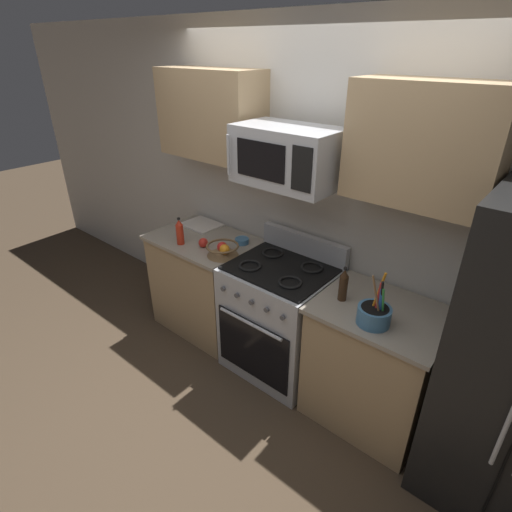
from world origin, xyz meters
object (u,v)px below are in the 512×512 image
Objects in this scene: bottle_hot_sauce at (180,232)px; fruit_basket at (223,250)px; range_oven at (279,317)px; apple_loose at (203,243)px; utensil_crock at (374,314)px; prep_bowl at (242,241)px; bottle_soy at (343,285)px; cutting_board at (202,225)px; microwave at (287,156)px.

fruit_basket is at bearing 10.17° from bottle_hot_sauce.
range_oven reaches higher than fruit_basket.
range_oven is 0.86m from apple_loose.
utensil_crock is 1.52m from apple_loose.
bottle_hot_sauce reaches higher than prep_bowl.
utensil_crock reaches higher than range_oven.
bottle_soy reaches higher than apple_loose.
bottle_hot_sauce is (-1.71, -0.03, 0.04)m from utensil_crock.
prep_bowl is at bearing 53.41° from apple_loose.
bottle_hot_sauce is at bearing -157.71° from apple_loose.
prep_bowl reaches higher than cutting_board.
cutting_board is (-1.05, 0.15, -0.83)m from microwave.
bottle_soy is (1.03, 0.06, 0.06)m from fruit_basket.
range_oven is at bearing 173.54° from bottle_soy.
utensil_crock is 0.29m from bottle_soy.
microwave is 2.90× the size of bottle_soy.
microwave is 0.97m from prep_bowl.
fruit_basket is 0.78× the size of cutting_board.
apple_loose is at bearing -170.73° from range_oven.
microwave is 2.68× the size of fruit_basket.
utensil_crock is 4.30× the size of apple_loose.
utensil_crock is (0.81, -0.19, -0.77)m from microwave.
utensil_crock is at bearing -13.08° from prep_bowl.
range_oven is at bearing -15.44° from prep_bowl.
apple_loose is 0.24× the size of cutting_board.
microwave is 0.91m from bottle_soy.
microwave is 1.08m from apple_loose.
range_oven reaches higher than apple_loose.
fruit_basket is 1.11× the size of bottle_hot_sauce.
cutting_board is at bearing 171.35° from bottle_soy.
range_oven is 0.70m from fruit_basket.
microwave is 1.14m from utensil_crock.
utensil_crock is at bearing -2.06° from fruit_basket.
utensil_crock is 1.43× the size of bottle_soy.
bottle_hot_sauce is (-0.90, -0.22, -0.73)m from microwave.
microwave reaches higher than bottle_hot_sauce.
range_oven is 0.71m from prep_bowl.
apple_loose is (-0.71, -0.12, 0.48)m from range_oven.
apple_loose is 0.45m from cutting_board.
microwave is 2.03× the size of utensil_crock.
microwave is at bearing -12.47° from prep_bowl.
bottle_hot_sauce is 0.52m from prep_bowl.
cutting_board is 1.43× the size of bottle_hot_sauce.
utensil_crock is (0.81, -0.17, 0.50)m from range_oven.
prep_bowl is (0.19, 0.26, -0.02)m from apple_loose.
fruit_basket is at bearing -0.93° from apple_loose.
utensil_crock is 1.30m from fruit_basket.
apple_loose is at bearing -126.59° from prep_bowl.
range_oven is 0.77m from bottle_soy.
bottle_hot_sauce is at bearing -138.69° from prep_bowl.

